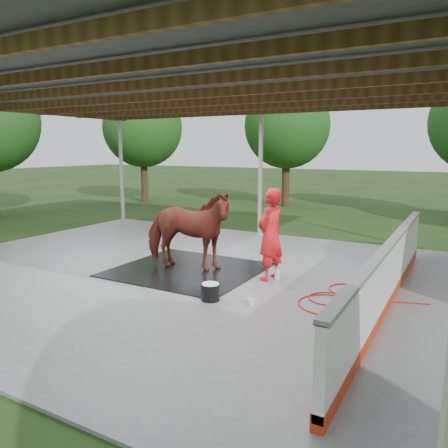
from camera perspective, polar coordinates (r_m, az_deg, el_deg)
The scene contains 12 objects.
ground at distance 9.97m, azimuth -6.76°, elevation -6.27°, with size 100.00×100.00×0.00m, color #1E3814.
concrete_slab at distance 9.96m, azimuth -6.76°, elevation -6.13°, with size 12.00×10.00×0.05m, color slate.
pavilion_structure at distance 9.65m, azimuth -7.26°, elevation 16.98°, with size 12.60×10.60×4.05m.
dasher_board at distance 8.09m, azimuth 20.72°, elevation -6.31°, with size 0.16×8.00×1.15m.
tree_belt at distance 10.21m, azimuth -2.71°, elevation 15.65°, with size 28.00×28.00×5.80m.
rubber_mat at distance 9.92m, azimuth -4.78°, elevation -5.94°, with size 3.09×2.90×0.02m, color black.
horse at distance 9.71m, azimuth -4.86°, elevation -0.83°, with size 0.96×2.10×1.77m, color maroon.
handler at distance 9.03m, azimuth 6.09°, elevation -1.37°, with size 0.70×0.46×1.91m, color red.
wash_bucket at distance 7.95m, azimuth -1.79°, elevation -8.82°, with size 0.34×0.34×0.31m.
soap_bottle_a at distance 9.20m, azimuth 6.95°, elevation -6.39°, with size 0.11×0.11×0.29m, color silver.
soap_bottle_b at distance 7.69m, azimuth 3.42°, elevation -9.90°, with size 0.10×0.10×0.21m, color #338CD8.
hose_coil at distance 8.26m, azimuth 14.25°, elevation -9.50°, with size 2.09×1.91×0.02m.
Camera 1 is at (5.67, -7.72, 2.75)m, focal length 35.00 mm.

